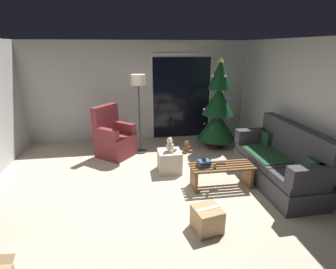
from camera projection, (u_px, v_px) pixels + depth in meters
ground_plane at (150, 199)px, 4.20m from camera, size 7.00×7.00×0.00m
wall_back at (139, 91)px, 6.66m from camera, size 5.72×0.12×2.50m
wall_right at (324, 118)px, 4.20m from camera, size 0.12×6.00×2.50m
patio_door_frame at (181, 96)px, 6.80m from camera, size 1.60×0.02×2.20m
patio_door_glass at (181, 98)px, 6.80m from camera, size 1.50×0.02×2.10m
couch at (280, 163)px, 4.54m from camera, size 0.82×1.95×1.08m
coffee_table at (221, 172)px, 4.49m from camera, size 1.10×0.40×0.41m
remote_graphite at (221, 163)px, 4.49m from camera, size 0.16×0.08×0.02m
remote_black at (215, 167)px, 4.37m from camera, size 0.10×0.16×0.02m
book_stack at (204, 163)px, 4.40m from camera, size 0.23×0.22×0.11m
cell_phone at (204, 160)px, 4.39m from camera, size 0.10×0.15×0.01m
christmas_tree at (218, 109)px, 6.08m from camera, size 0.92×0.92×2.14m
armchair at (114, 138)px, 5.77m from camera, size 0.97×0.96×1.13m
floor_lamp at (138, 88)px, 5.59m from camera, size 0.32×0.32×1.78m
ottoman at (169, 161)px, 5.08m from camera, size 0.44×0.44×0.42m
teddy_bear_cream at (170, 145)px, 4.97m from camera, size 0.22×0.21×0.29m
teddy_bear_chestnut_by_tree at (186, 147)px, 6.03m from camera, size 0.20×0.21×0.29m
cardboard_box_taped_mid_floor at (207, 219)px, 3.45m from camera, size 0.41×0.41×0.33m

